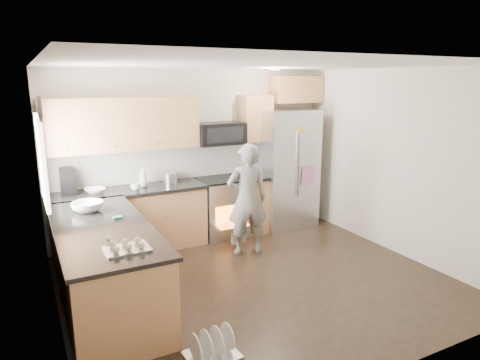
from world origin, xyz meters
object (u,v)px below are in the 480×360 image
refrigerator (285,168)px  dish_rack (212,349)px  stove_range (223,194)px  person (247,200)px

refrigerator → dish_rack: (-2.59, -2.81, -0.90)m
stove_range → dish_rack: bearing=-117.2°
dish_rack → person: bearing=54.1°
refrigerator → person: 1.47m
stove_range → person: 0.86m
dish_rack → refrigerator: bearing=47.3°
refrigerator → dish_rack: 3.93m
stove_range → refrigerator: size_ratio=0.91×
refrigerator → person: bearing=-146.6°
dish_rack → stove_range: bearing=62.8°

